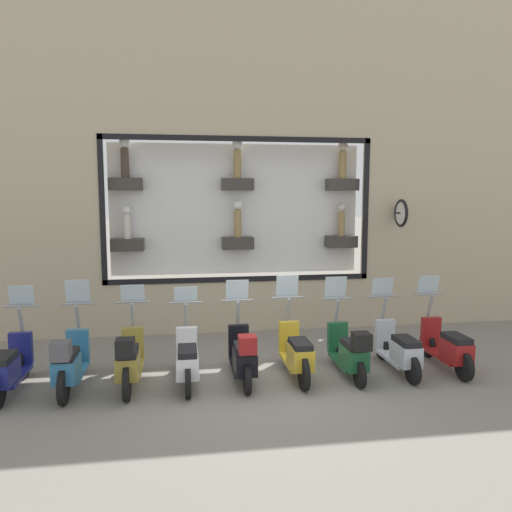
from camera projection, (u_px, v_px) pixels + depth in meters
ground_plane at (263, 386)px, 8.37m from camera, size 120.00×120.00×0.00m
building_facade at (238, 155)px, 11.40m from camera, size 1.25×36.00×8.06m
scooter_red_0 at (448, 347)px, 9.11m from camera, size 1.80×0.61×1.62m
scooter_silver_1 at (399, 350)px, 8.96m from camera, size 1.80×0.61×1.60m
scooter_green_2 at (350, 352)px, 8.75m from camera, size 1.79×0.60×1.65m
scooter_yellow_3 at (296, 353)px, 8.69m from camera, size 1.81×0.60×1.70m
scooter_black_4 at (243, 356)px, 8.48m from camera, size 1.80×0.60×1.64m
scooter_white_5 at (187, 360)px, 8.40m from camera, size 1.80×0.60×1.53m
scooter_olive_6 at (129, 360)px, 8.21m from camera, size 1.81×0.61×1.60m
scooter_teal_7 at (70, 363)px, 8.07m from camera, size 1.81×0.61×1.72m
scooter_navy_8 at (9, 368)px, 7.99m from camera, size 1.81×0.61×1.64m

